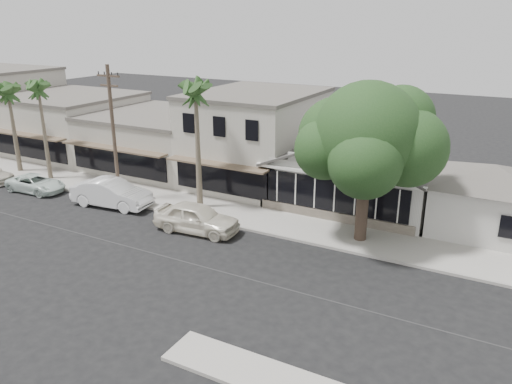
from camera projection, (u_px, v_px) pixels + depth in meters
The scene contains 15 objects.
ground at pixel (182, 261), 25.30m from camera, with size 140.00×140.00×0.00m, color black.
sidewalk_north at pixel (147, 196), 34.49m from camera, with size 90.00×3.50×0.15m, color #9E9991.
corner_shop at pixel (357, 165), 32.57m from camera, with size 10.40×8.60×5.10m.
side_cottage at pixel (489, 207), 28.44m from camera, with size 6.00×6.00×3.00m, color beige.
row_building_near at pixel (256, 139), 36.81m from camera, with size 8.00×10.00×6.50m, color beige.
row_building_midnear at pixel (161, 141), 41.23m from camera, with size 10.00×10.00×4.20m, color #B6B2A4.
row_building_midfar at pixel (70, 124), 45.82m from camera, with size 11.00×10.00×5.00m, color beige.
utility_pole at pixel (113, 131), 32.10m from camera, with size 1.80×0.24×9.00m.
car_0 at pixel (197, 218), 28.57m from camera, with size 2.02×5.02×1.71m, color silver.
car_1 at pixel (112, 193), 32.49m from camera, with size 1.89×5.42×1.79m, color white.
car_2 at pixel (36, 183), 35.35m from camera, with size 2.02×4.38×1.22m, color silver.
shade_tree at pixel (367, 138), 25.94m from camera, with size 7.92×7.16×8.78m.
palm_east at pixel (196, 93), 29.89m from camera, with size 3.39×3.39×8.71m.
palm_mid at pixel (38, 90), 35.95m from camera, with size 2.97×2.97×7.90m.
palm_west at pixel (8, 92), 38.00m from camera, with size 2.97×2.97×7.53m.
Camera 1 is at (14.13, -18.24, 11.60)m, focal length 35.00 mm.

